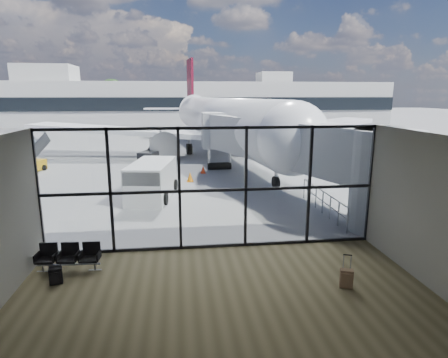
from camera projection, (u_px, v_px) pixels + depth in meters
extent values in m
plane|color=slate|center=(186.00, 136.00, 52.71)|extent=(220.00, 220.00, 0.00)
cube|color=brown|center=(227.00, 305.00, 10.10)|extent=(12.00, 8.00, 0.01)
cube|color=silver|center=(228.00, 139.00, 9.12)|extent=(12.00, 8.00, 0.02)
cube|color=#AEAFAA|center=(262.00, 315.00, 5.73)|extent=(12.00, 0.02, 4.50)
cube|color=#AEAFAA|center=(443.00, 218.00, 10.33)|extent=(0.02, 8.00, 4.50)
cube|color=white|center=(213.00, 189.00, 13.48)|extent=(12.00, 0.04, 4.50)
cube|color=black|center=(213.00, 246.00, 13.96)|extent=(12.00, 0.12, 0.10)
cube|color=black|center=(213.00, 190.00, 13.49)|extent=(12.00, 0.12, 0.10)
cube|color=black|center=(213.00, 128.00, 13.00)|extent=(12.00, 0.12, 0.10)
cube|color=black|center=(38.00, 194.00, 12.76)|extent=(0.10, 0.12, 4.50)
cube|color=black|center=(110.00, 192.00, 13.05)|extent=(0.10, 0.12, 4.50)
cube|color=black|center=(180.00, 190.00, 13.34)|extent=(0.10, 0.12, 4.50)
cube|color=black|center=(246.00, 188.00, 13.63)|extent=(0.10, 0.12, 4.50)
cube|color=black|center=(309.00, 186.00, 13.91)|extent=(0.10, 0.12, 4.50)
cube|color=black|center=(370.00, 184.00, 14.20)|extent=(0.10, 0.12, 4.50)
cylinder|color=#9EA1A3|center=(385.00, 181.00, 15.34)|extent=(2.80, 2.80, 4.20)
cube|color=#9EA1A3|center=(278.00, 140.00, 21.61)|extent=(7.45, 14.81, 2.40)
cube|color=#9EA1A3|center=(219.00, 130.00, 28.07)|extent=(2.60, 2.20, 2.60)
cylinder|color=gray|center=(209.00, 158.00, 28.44)|extent=(0.20, 0.20, 1.80)
cylinder|color=gray|center=(230.00, 157.00, 28.63)|extent=(0.20, 0.20, 1.80)
cylinder|color=black|center=(219.00, 166.00, 28.67)|extent=(1.80, 0.56, 0.56)
cylinder|color=gray|center=(348.00, 220.00, 15.30)|extent=(0.06, 0.06, 1.10)
cylinder|color=gray|center=(338.00, 214.00, 16.17)|extent=(0.06, 0.06, 1.10)
cylinder|color=gray|center=(330.00, 208.00, 17.04)|extent=(0.06, 0.06, 1.10)
cylinder|color=gray|center=(323.00, 202.00, 17.91)|extent=(0.06, 0.06, 1.10)
cylinder|color=gray|center=(316.00, 197.00, 18.78)|extent=(0.06, 0.06, 1.10)
cylinder|color=gray|center=(310.00, 193.00, 19.66)|extent=(0.06, 0.06, 1.10)
cylinder|color=gray|center=(304.00, 188.00, 20.53)|extent=(0.06, 0.06, 1.10)
cylinder|color=gray|center=(323.00, 191.00, 17.80)|extent=(0.06, 5.40, 0.06)
cylinder|color=gray|center=(323.00, 201.00, 17.90)|extent=(0.06, 5.40, 0.06)
cube|color=beige|center=(183.00, 103.00, 73.14)|extent=(80.00, 12.00, 8.00)
cube|color=black|center=(184.00, 104.00, 67.24)|extent=(80.00, 0.20, 2.40)
cube|color=beige|center=(46.00, 73.00, 68.95)|extent=(10.00, 8.00, 3.00)
cube|color=beige|center=(274.00, 78.00, 74.20)|extent=(6.00, 6.00, 2.00)
cylinder|color=#382619|center=(27.00, 114.00, 79.38)|extent=(0.50, 0.50, 3.42)
sphere|color=black|center=(24.00, 94.00, 78.47)|extent=(6.27, 6.27, 6.27)
cylinder|color=#382619|center=(56.00, 115.00, 80.18)|extent=(0.50, 0.50, 2.70)
sphere|color=black|center=(55.00, 100.00, 79.46)|extent=(4.95, 4.95, 4.95)
cylinder|color=#382619|center=(85.00, 114.00, 80.86)|extent=(0.50, 0.50, 3.06)
sphere|color=black|center=(84.00, 97.00, 80.04)|extent=(5.61, 5.61, 5.61)
cylinder|color=#382619|center=(114.00, 113.00, 81.53)|extent=(0.50, 0.50, 3.42)
sphere|color=black|center=(112.00, 94.00, 80.62)|extent=(6.27, 6.27, 6.27)
cube|color=gray|center=(69.00, 264.00, 12.04)|extent=(2.00, 0.19, 0.04)
cube|color=black|center=(47.00, 260.00, 11.96)|extent=(0.59, 0.56, 0.07)
cube|color=black|center=(49.00, 250.00, 12.16)|extent=(0.57, 0.10, 0.50)
cube|color=black|center=(68.00, 259.00, 12.00)|extent=(0.59, 0.56, 0.07)
cube|color=black|center=(70.00, 249.00, 12.20)|extent=(0.57, 0.10, 0.50)
cube|color=black|center=(90.00, 259.00, 12.04)|extent=(0.59, 0.56, 0.07)
cube|color=black|center=(92.00, 249.00, 12.24)|extent=(0.57, 0.10, 0.50)
cylinder|color=gray|center=(43.00, 268.00, 12.01)|extent=(0.05, 0.05, 0.23)
cylinder|color=gray|center=(95.00, 267.00, 12.11)|extent=(0.05, 0.05, 0.23)
cube|color=black|center=(56.00, 276.00, 11.22)|extent=(0.41, 0.31, 0.50)
cube|color=black|center=(56.00, 278.00, 11.09)|extent=(0.31, 0.14, 0.34)
cylinder|color=black|center=(55.00, 267.00, 11.26)|extent=(0.36, 0.17, 0.09)
cube|color=brown|center=(346.00, 278.00, 10.98)|extent=(0.42, 0.34, 0.55)
cube|color=brown|center=(347.00, 280.00, 10.86)|extent=(0.30, 0.14, 0.41)
cylinder|color=gray|center=(344.00, 262.00, 10.99)|extent=(0.02, 0.02, 0.46)
cylinder|color=gray|center=(351.00, 262.00, 10.95)|extent=(0.02, 0.02, 0.46)
cube|color=black|center=(348.00, 255.00, 10.92)|extent=(0.24, 0.11, 0.02)
cylinder|color=black|center=(342.00, 285.00, 11.15)|extent=(0.05, 0.07, 0.06)
cylinder|color=black|center=(349.00, 285.00, 11.11)|extent=(0.05, 0.07, 0.06)
cylinder|color=white|center=(222.00, 120.00, 35.62)|extent=(7.88, 33.17, 4.06)
sphere|color=white|center=(293.00, 138.00, 20.02)|extent=(4.06, 4.06, 4.06)
cone|color=white|center=(191.00, 109.00, 53.75)|extent=(4.80, 7.01, 4.06)
cube|color=black|center=(288.00, 127.00, 20.53)|extent=(2.55, 1.59, 0.55)
cube|color=white|center=(121.00, 130.00, 34.70)|extent=(16.87, 6.88, 1.30)
cylinder|color=black|center=(163.00, 144.00, 33.70)|extent=(2.72, 3.97, 2.30)
cube|color=white|center=(166.00, 109.00, 52.39)|extent=(6.19, 2.52, 0.20)
cube|color=white|center=(306.00, 127.00, 39.03)|extent=(16.51, 10.27, 1.30)
cylinder|color=black|center=(281.00, 140.00, 36.35)|extent=(2.72, 3.97, 2.30)
cube|color=white|center=(215.00, 108.00, 54.02)|extent=(6.35, 3.81, 0.20)
cube|color=maroon|center=(190.00, 83.00, 52.96)|extent=(0.81, 4.18, 6.58)
cylinder|color=gray|center=(276.00, 176.00, 22.65)|extent=(0.22, 0.22, 1.54)
cylinder|color=black|center=(276.00, 182.00, 22.74)|extent=(0.36, 0.79, 0.77)
cylinder|color=black|center=(189.00, 149.00, 36.04)|extent=(0.61, 1.10, 1.05)
cylinder|color=black|center=(250.00, 147.00, 37.47)|extent=(0.61, 1.10, 1.05)
cube|color=silver|center=(152.00, 180.00, 20.63)|extent=(2.70, 4.81, 1.98)
cube|color=black|center=(144.00, 177.00, 18.88)|extent=(2.05, 1.48, 0.69)
cylinder|color=black|center=(127.00, 198.00, 19.37)|extent=(0.36, 0.72, 0.69)
cylinder|color=black|center=(165.00, 199.00, 19.29)|extent=(0.36, 0.72, 0.69)
cylinder|color=black|center=(142.00, 185.00, 22.26)|extent=(0.36, 0.72, 0.69)
cylinder|color=black|center=(175.00, 185.00, 22.17)|extent=(0.36, 0.72, 0.69)
cube|color=black|center=(151.00, 156.00, 31.64)|extent=(2.20, 3.08, 0.93)
cube|color=black|center=(156.00, 146.00, 32.54)|extent=(1.86, 2.57, 0.96)
cylinder|color=black|center=(140.00, 161.00, 30.96)|extent=(0.34, 0.50, 0.47)
cylinder|color=black|center=(154.00, 162.00, 30.66)|extent=(0.34, 0.50, 0.47)
cylinder|color=black|center=(149.00, 157.00, 32.73)|extent=(0.34, 0.50, 0.47)
cylinder|color=black|center=(163.00, 158.00, 32.43)|extent=(0.34, 0.50, 0.47)
cube|color=#C08D16|center=(25.00, 167.00, 27.49)|extent=(2.47, 3.08, 0.77)
cube|color=gray|center=(32.00, 150.00, 27.97)|extent=(2.09, 2.54, 1.42)
cylinder|color=black|center=(7.00, 171.00, 26.84)|extent=(0.34, 0.46, 0.42)
cylinder|color=black|center=(24.00, 173.00, 26.42)|extent=(0.34, 0.46, 0.42)
cylinder|color=black|center=(27.00, 167.00, 28.64)|extent=(0.34, 0.46, 0.42)
cylinder|color=black|center=(44.00, 168.00, 28.23)|extent=(0.34, 0.46, 0.42)
cube|color=orange|center=(190.00, 181.00, 24.66)|extent=(0.45, 0.45, 0.03)
cone|color=orange|center=(190.00, 177.00, 24.60)|extent=(0.43, 0.43, 0.64)
cube|color=red|center=(203.00, 173.00, 27.29)|extent=(0.39, 0.39, 0.03)
cone|color=red|center=(203.00, 169.00, 27.23)|extent=(0.37, 0.37, 0.56)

